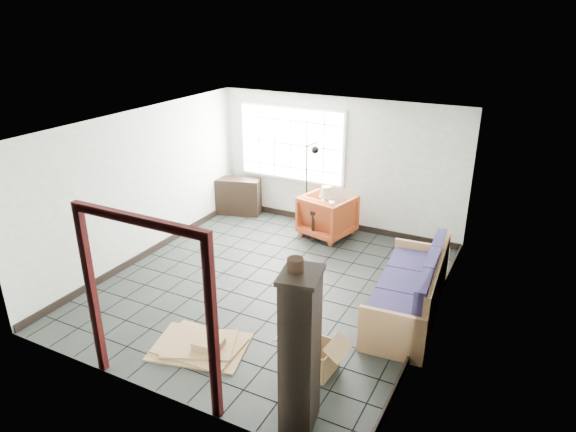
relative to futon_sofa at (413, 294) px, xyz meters
The scene contains 15 objects.
ground 2.26m from the futon_sofa, behind, with size 5.50×5.50×0.00m, color black.
room_shell 2.59m from the futon_sofa, behind, with size 5.02×5.52×2.61m.
window_panel 4.27m from the futon_sofa, 142.07° to the left, with size 2.32×0.08×1.52m.
doorway_trim 3.79m from the futon_sofa, 127.51° to the right, with size 1.80×0.08×2.20m.
futon_sofa is the anchor object (origin of this frame).
armchair 3.00m from the futon_sofa, 136.89° to the left, with size 0.89×0.83×0.91m, color #8E4114.
side_table 2.94m from the futon_sofa, 138.24° to the left, with size 0.71×0.71×0.61m.
table_lamp 2.99m from the futon_sofa, 138.22° to the left, with size 0.28×0.28×0.42m.
projector 2.98m from the futon_sofa, 137.90° to the left, with size 0.28×0.22×0.09m.
floor_lamp 3.43m from the futon_sofa, 140.71° to the left, with size 0.49×0.40×1.82m.
console_shelf 4.90m from the futon_sofa, 153.19° to the left, with size 1.07×0.66×0.78m.
tall_shelf 2.70m from the futon_sofa, 101.38° to the right, with size 0.47×0.56×1.82m.
pot 3.04m from the futon_sofa, 103.01° to the right, with size 0.21×0.21×0.12m.
open_box 1.89m from the futon_sofa, 114.51° to the right, with size 0.91×0.48×0.50m.
cardboard_pile 3.02m from the futon_sofa, 137.77° to the right, with size 1.38×1.12×0.18m.
Camera 1 is at (3.55, -6.24, 4.14)m, focal length 32.00 mm.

